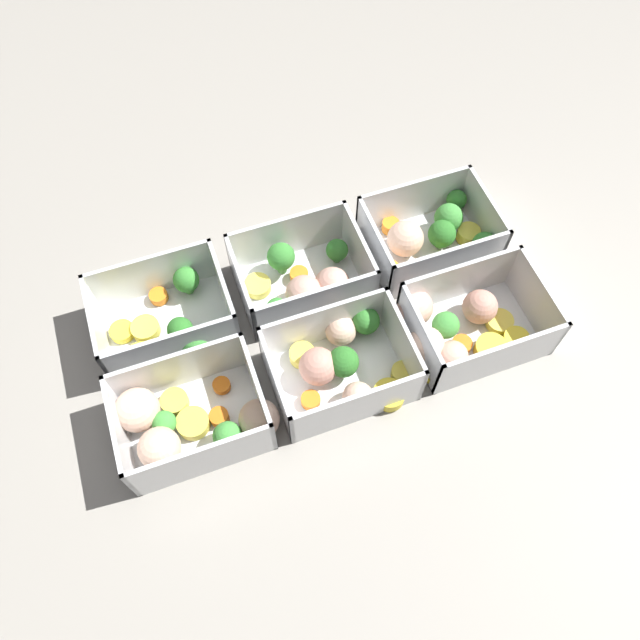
# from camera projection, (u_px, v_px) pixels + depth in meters

# --- Properties ---
(ground_plane) EXTENTS (4.00, 4.00, 0.00)m
(ground_plane) POSITION_uv_depth(u_px,v_px,m) (320.00, 330.00, 0.80)
(ground_plane) COLOR gray
(container_near_left) EXTENTS (0.19, 0.12, 0.08)m
(container_near_left) POSITION_uv_depth(u_px,v_px,m) (189.00, 421.00, 0.71)
(container_near_left) COLOR white
(container_near_left) RESTS_ON ground_plane
(container_near_center) EXTENTS (0.17, 0.14, 0.08)m
(container_near_center) POSITION_uv_depth(u_px,v_px,m) (341.00, 364.00, 0.75)
(container_near_center) COLOR white
(container_near_center) RESTS_ON ground_plane
(container_near_right) EXTENTS (0.18, 0.14, 0.08)m
(container_near_right) POSITION_uv_depth(u_px,v_px,m) (460.00, 326.00, 0.77)
(container_near_right) COLOR white
(container_near_right) RESTS_ON ground_plane
(container_far_left) EXTENTS (0.16, 0.13, 0.08)m
(container_far_left) POSITION_uv_depth(u_px,v_px,m) (168.00, 319.00, 0.77)
(container_far_left) COLOR white
(container_far_left) RESTS_ON ground_plane
(container_far_center) EXTENTS (0.16, 0.13, 0.08)m
(container_far_center) POSITION_uv_depth(u_px,v_px,m) (306.00, 279.00, 0.80)
(container_far_center) COLOR white
(container_far_center) RESTS_ON ground_plane
(container_far_right) EXTENTS (0.17, 0.13, 0.08)m
(container_far_right) POSITION_uv_depth(u_px,v_px,m) (432.00, 236.00, 0.84)
(container_far_right) COLOR white
(container_far_right) RESTS_ON ground_plane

